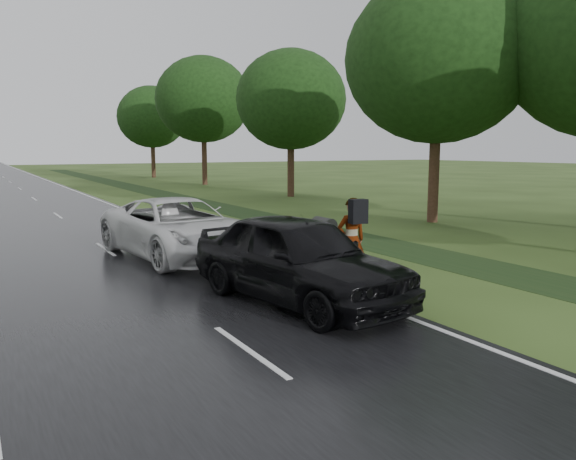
# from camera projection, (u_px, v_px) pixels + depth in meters

# --- Properties ---
(edge_stripe_east) EXTENTS (0.12, 180.00, 0.01)m
(edge_stripe_east) POSITION_uv_depth(u_px,v_px,m) (56.00, 184.00, 48.75)
(edge_stripe_east) COLOR silver
(edge_stripe_east) RESTS_ON road
(drainage_ditch) EXTENTS (2.20, 120.00, 0.56)m
(drainage_ditch) POSITION_uv_depth(u_px,v_px,m) (229.00, 209.00, 28.54)
(drainage_ditch) COLOR black
(drainage_ditch) RESTS_ON ground
(tree_east_b) EXTENTS (7.60, 7.60, 10.11)m
(tree_east_b) POSITION_uv_depth(u_px,v_px,m) (438.00, 59.00, 22.82)
(tree_east_b) COLOR #352215
(tree_east_b) RESTS_ON ground
(tree_east_c) EXTENTS (7.00, 7.00, 9.29)m
(tree_east_c) POSITION_uv_depth(u_px,v_px,m) (291.00, 100.00, 35.50)
(tree_east_c) COLOR #352215
(tree_east_c) RESTS_ON ground
(tree_east_d) EXTENTS (8.00, 8.00, 10.76)m
(tree_east_d) POSITION_uv_depth(u_px,v_px,m) (203.00, 100.00, 47.17)
(tree_east_d) COLOR #352215
(tree_east_d) RESTS_ON ground
(tree_east_f) EXTENTS (7.20, 7.20, 9.62)m
(tree_east_f) POSITION_uv_depth(u_px,v_px,m) (152.00, 117.00, 59.14)
(tree_east_f) COLOR #352215
(tree_east_f) RESTS_ON ground
(pedestrian) EXTENTS (0.91, 0.86, 1.97)m
(pedestrian) POSITION_uv_depth(u_px,v_px,m) (351.00, 239.00, 13.01)
(pedestrian) COLOR #A5998C
(pedestrian) RESTS_ON ground
(white_pickup) EXTENTS (3.37, 6.23, 1.66)m
(white_pickup) POSITION_uv_depth(u_px,v_px,m) (178.00, 228.00, 15.80)
(white_pickup) COLOR silver
(white_pickup) RESTS_ON road
(dark_sedan) EXTENTS (2.90, 5.49, 1.78)m
(dark_sedan) POSITION_uv_depth(u_px,v_px,m) (298.00, 258.00, 11.15)
(dark_sedan) COLOR black
(dark_sedan) RESTS_ON road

